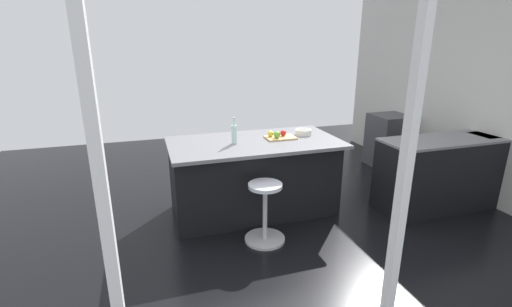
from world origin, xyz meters
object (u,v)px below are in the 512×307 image
at_px(apple_red, 283,133).
at_px(apple_yellow, 270,134).
at_px(apple_green, 277,135).
at_px(water_bottle, 234,133).
at_px(fruit_bowl, 303,132).
at_px(kitchen_island, 254,176).
at_px(cutting_board, 280,138).
at_px(stool_by_window, 265,214).
at_px(oven_range, 389,141).

bearing_deg(apple_red, apple_yellow, -5.40).
distance_m(apple_green, water_bottle, 0.54).
relative_size(water_bottle, fruit_bowl, 1.56).
relative_size(kitchen_island, fruit_bowl, 10.16).
bearing_deg(cutting_board, apple_yellow, -24.18).
bearing_deg(water_bottle, fruit_bowl, -171.80).
bearing_deg(apple_red, water_bottle, 8.22).
xyz_separation_m(cutting_board, water_bottle, (0.60, 0.06, 0.11)).
xyz_separation_m(stool_by_window, apple_yellow, (-0.32, -0.74, 0.69)).
relative_size(apple_yellow, apple_green, 0.87).
distance_m(stool_by_window, fruit_bowl, 1.28).
relative_size(apple_green, water_bottle, 0.27).
height_order(oven_range, apple_green, apple_green).
bearing_deg(apple_green, apple_yellow, -57.97).
height_order(oven_range, water_bottle, water_bottle).
xyz_separation_m(stool_by_window, apple_red, (-0.48, -0.72, 0.69)).
bearing_deg(cutting_board, water_bottle, 5.59).
relative_size(apple_red, fruit_bowl, 0.37).
height_order(stool_by_window, fruit_bowl, fruit_bowl).
height_order(stool_by_window, apple_green, apple_green).
bearing_deg(kitchen_island, apple_green, 167.53).
xyz_separation_m(water_bottle, fruit_bowl, (-0.94, -0.14, -0.08)).
bearing_deg(stool_by_window, kitchen_island, -97.59).
distance_m(stool_by_window, cutting_board, 1.03).
height_order(apple_green, fruit_bowl, apple_green).
relative_size(apple_yellow, fruit_bowl, 0.36).
height_order(kitchen_island, apple_yellow, apple_yellow).
height_order(oven_range, stool_by_window, oven_range).
bearing_deg(kitchen_island, water_bottle, 18.30).
distance_m(cutting_board, water_bottle, 0.61).
bearing_deg(kitchen_island, fruit_bowl, -175.85).
bearing_deg(apple_yellow, stool_by_window, 66.59).
height_order(cutting_board, fruit_bowl, fruit_bowl).
bearing_deg(stool_by_window, apple_green, -119.60).
relative_size(stool_by_window, apple_yellow, 9.10).
bearing_deg(apple_yellow, cutting_board, 155.82).
bearing_deg(apple_red, fruit_bowl, -171.83).
xyz_separation_m(oven_range, stool_by_window, (2.84, 1.70, -0.13)).
xyz_separation_m(stool_by_window, apple_green, (-0.37, -0.66, 0.69)).
bearing_deg(apple_green, apple_red, -147.94).
height_order(kitchen_island, stool_by_window, kitchen_island).
xyz_separation_m(kitchen_island, stool_by_window, (0.10, 0.72, -0.16)).
xyz_separation_m(kitchen_island, cutting_board, (-0.34, 0.03, 0.48)).
height_order(stool_by_window, apple_red, apple_red).
bearing_deg(fruit_bowl, water_bottle, 8.20).
xyz_separation_m(stool_by_window, cutting_board, (-0.43, -0.69, 0.64)).
distance_m(kitchen_island, apple_red, 0.65).
bearing_deg(kitchen_island, oven_range, -160.33).
xyz_separation_m(apple_red, fruit_bowl, (-0.29, -0.04, -0.02)).
xyz_separation_m(apple_yellow, apple_green, (-0.05, 0.08, 0.01)).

